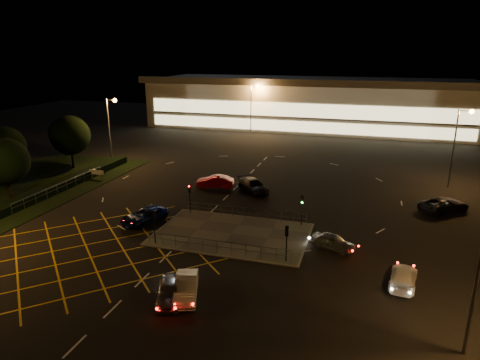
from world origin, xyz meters
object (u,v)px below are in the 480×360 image
(car_right_silver, at_px, (333,242))
(signal_ne, at_px, (302,204))
(car_queue_white, at_px, (186,287))
(car_approach_white, at_px, (403,277))
(signal_sw, at_px, (154,220))
(signal_nw, at_px, (190,192))
(car_far_dkgrey, at_px, (253,186))
(car_near_silver, at_px, (169,291))
(signal_se, at_px, (287,236))
(car_circ_red, at_px, (215,182))
(car_east_grey, at_px, (444,205))
(car_left_blue, at_px, (144,216))

(car_right_silver, bearing_deg, signal_ne, 61.75)
(car_queue_white, height_order, car_approach_white, car_queue_white)
(signal_sw, height_order, car_right_silver, signal_sw)
(signal_nw, xyz_separation_m, car_far_dkgrey, (4.55, 9.04, -1.58))
(signal_nw, distance_m, car_near_silver, 16.79)
(signal_nw, bearing_deg, car_queue_white, -67.77)
(signal_se, bearing_deg, car_approach_white, 173.99)
(car_near_silver, bearing_deg, signal_sw, 102.76)
(signal_nw, distance_m, signal_ne, 12.00)
(signal_sw, height_order, car_far_dkgrey, signal_sw)
(car_queue_white, bearing_deg, car_near_silver, -160.32)
(signal_se, xyz_separation_m, car_near_silver, (-6.79, -7.89, -1.65))
(car_queue_white, distance_m, car_approach_white, 16.11)
(car_approach_white, bearing_deg, signal_nw, -15.31)
(car_near_silver, height_order, car_right_silver, car_near_silver)
(car_near_silver, height_order, car_circ_red, car_circ_red)
(car_far_dkgrey, bearing_deg, signal_ne, -92.92)
(signal_sw, distance_m, car_circ_red, 17.37)
(signal_ne, distance_m, car_near_silver, 17.35)
(car_queue_white, bearing_deg, signal_se, 31.12)
(signal_ne, height_order, car_east_grey, signal_ne)
(car_left_blue, bearing_deg, signal_nw, 64.83)
(car_near_silver, relative_size, car_right_silver, 1.05)
(signal_nw, relative_size, car_right_silver, 0.79)
(signal_sw, relative_size, car_circ_red, 0.66)
(car_near_silver, bearing_deg, signal_ne, 46.17)
(car_circ_red, relative_size, car_approach_white, 1.05)
(car_queue_white, bearing_deg, car_approach_white, 2.94)
(signal_sw, relative_size, signal_nw, 1.00)
(car_left_blue, xyz_separation_m, car_approach_white, (24.55, -5.26, -0.06))
(car_right_silver, xyz_separation_m, car_east_grey, (10.70, 12.84, 0.11))
(signal_se, bearing_deg, car_east_grey, -130.68)
(signal_sw, distance_m, signal_nw, 7.99)
(car_east_grey, bearing_deg, car_queue_white, 99.96)
(car_far_dkgrey, bearing_deg, signal_sw, -147.36)
(car_east_grey, height_order, car_approach_white, car_east_grey)
(signal_se, xyz_separation_m, signal_nw, (-12.00, 7.99, 0.00))
(signal_se, distance_m, car_far_dkgrey, 18.65)
(car_circ_red, xyz_separation_m, car_east_grey, (26.75, -0.76, 0.00))
(car_left_blue, distance_m, car_approach_white, 25.11)
(car_queue_white, distance_m, car_east_grey, 30.98)
(car_queue_white, distance_m, car_circ_red, 25.30)
(signal_ne, height_order, car_approach_white, signal_ne)
(car_left_blue, relative_size, car_east_grey, 0.91)
(signal_sw, bearing_deg, car_right_silver, -166.63)
(signal_nw, relative_size, car_east_grey, 0.56)
(car_far_dkgrey, distance_m, car_approach_white, 24.41)
(car_near_silver, xyz_separation_m, car_far_dkgrey, (-0.66, 24.92, 0.08))
(signal_se, height_order, car_circ_red, signal_se)
(car_east_grey, bearing_deg, car_approach_white, 123.83)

